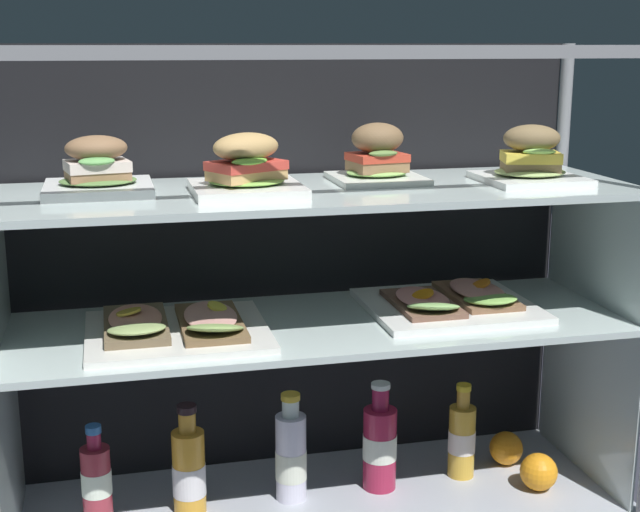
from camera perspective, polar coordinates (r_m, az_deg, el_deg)
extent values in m
cube|color=#B1B6C1|center=(1.94, 0.00, -15.89)|extent=(1.27, 0.45, 0.04)
cylinder|color=gray|center=(2.17, 14.86, 0.10)|extent=(0.03, 0.03, 0.97)
cube|color=gray|center=(1.48, 1.96, 12.92)|extent=(1.25, 0.02, 0.02)
cube|color=black|center=(1.96, -1.52, -0.28)|extent=(1.22, 0.01, 0.93)
cube|color=silver|center=(1.81, -19.35, -11.48)|extent=(0.01, 0.39, 0.38)
cube|color=silver|center=(2.06, 16.77, -8.21)|extent=(0.01, 0.39, 0.38)
cube|color=silver|center=(1.77, 0.00, -4.42)|extent=(1.23, 0.41, 0.01)
cube|color=silver|center=(1.97, 17.41, 0.77)|extent=(0.01, 0.39, 0.25)
cube|color=silver|center=(1.71, 0.00, 4.14)|extent=(1.23, 0.41, 0.01)
cube|color=white|center=(1.70, -14.00, 4.22)|extent=(0.20, 0.20, 0.02)
ellipsoid|color=#5B8243|center=(1.70, -14.03, 4.72)|extent=(0.14, 0.12, 0.01)
cube|color=#99714D|center=(1.70, -14.05, 5.04)|extent=(0.12, 0.10, 0.02)
cube|color=beige|center=(1.70, -14.08, 5.63)|extent=(0.13, 0.11, 0.02)
ellipsoid|color=#62A456|center=(1.66, -14.11, 5.93)|extent=(0.07, 0.04, 0.02)
ellipsoid|color=brown|center=(1.69, -14.15, 6.73)|extent=(0.13, 0.11, 0.05)
cube|color=white|center=(1.65, -4.71, 4.31)|extent=(0.20, 0.20, 0.02)
ellipsoid|color=#85C250|center=(1.65, -4.72, 4.82)|extent=(0.14, 0.12, 0.01)
cube|color=#DCAD68|center=(1.65, -4.73, 5.19)|extent=(0.15, 0.13, 0.02)
cube|color=#D24135|center=(1.65, -4.74, 5.81)|extent=(0.16, 0.14, 0.02)
ellipsoid|color=#6EB23C|center=(1.61, -4.54, 6.07)|extent=(0.08, 0.06, 0.02)
ellipsoid|color=tan|center=(1.64, -4.77, 6.98)|extent=(0.16, 0.14, 0.05)
cube|color=white|center=(1.80, 3.66, 4.97)|extent=(0.18, 0.18, 0.01)
ellipsoid|color=#8EC562|center=(1.79, 3.67, 5.39)|extent=(0.12, 0.11, 0.01)
cube|color=olive|center=(1.79, 3.68, 5.77)|extent=(0.11, 0.10, 0.02)
cube|color=#C63E2A|center=(1.79, 3.68, 6.35)|extent=(0.12, 0.10, 0.02)
ellipsoid|color=olive|center=(1.75, 4.07, 6.57)|extent=(0.07, 0.04, 0.01)
ellipsoid|color=brown|center=(1.79, 3.70, 7.55)|extent=(0.12, 0.10, 0.06)
cube|color=white|center=(1.83, 13.27, 4.84)|extent=(0.19, 0.19, 0.01)
ellipsoid|color=#9EBB6C|center=(1.83, 13.30, 5.27)|extent=(0.14, 0.12, 0.01)
cube|color=olive|center=(1.83, 13.32, 5.59)|extent=(0.12, 0.10, 0.02)
cube|color=yellow|center=(1.83, 13.35, 6.19)|extent=(0.13, 0.11, 0.02)
ellipsoid|color=#8BC155|center=(1.80, 13.87, 6.50)|extent=(0.07, 0.05, 0.02)
ellipsoid|color=brown|center=(1.82, 13.41, 7.35)|extent=(0.13, 0.11, 0.05)
cube|color=white|center=(1.71, -9.13, -4.81)|extent=(0.34, 0.31, 0.01)
cube|color=brown|center=(1.72, -11.73, -4.32)|extent=(0.12, 0.23, 0.02)
ellipsoid|color=#A7C172|center=(1.65, -11.66, -4.59)|extent=(0.12, 0.13, 0.03)
ellipsoid|color=#E2967E|center=(1.72, -11.75, -3.87)|extent=(0.10, 0.19, 0.01)
cylinder|color=yellow|center=(1.72, -12.16, -3.51)|extent=(0.06, 0.06, 0.02)
cube|color=brown|center=(1.72, -7.02, -4.25)|extent=(0.12, 0.24, 0.01)
ellipsoid|color=#93B460|center=(1.64, -6.74, -4.60)|extent=(0.13, 0.14, 0.05)
ellipsoid|color=#DE9E90|center=(1.71, -7.04, -3.81)|extent=(0.10, 0.19, 0.02)
cylinder|color=#F8E246|center=(1.73, -6.61, -3.24)|extent=(0.05, 0.05, 0.02)
cube|color=white|center=(1.87, 8.21, -3.18)|extent=(0.34, 0.31, 0.01)
cube|color=brown|center=(1.84, 6.56, -3.03)|extent=(0.12, 0.21, 0.01)
ellipsoid|color=#92C46C|center=(1.78, 7.27, -3.24)|extent=(0.13, 0.13, 0.04)
ellipsoid|color=pink|center=(1.83, 6.57, -2.66)|extent=(0.10, 0.17, 0.01)
cylinder|color=orange|center=(1.82, 6.61, -2.46)|extent=(0.05, 0.05, 0.02)
cube|color=brown|center=(1.91, 10.00, -2.51)|extent=(0.12, 0.23, 0.01)
ellipsoid|color=#8CC55A|center=(1.85, 10.85, -2.72)|extent=(0.13, 0.14, 0.03)
ellipsoid|color=#DE9387|center=(1.91, 10.02, -2.11)|extent=(0.10, 0.18, 0.02)
cylinder|color=orange|center=(1.90, 10.27, -1.79)|extent=(0.04, 0.04, 0.02)
cylinder|color=maroon|center=(1.87, -14.11, -14.04)|extent=(0.06, 0.06, 0.16)
cylinder|color=white|center=(1.87, -14.12, -13.86)|extent=(0.06, 0.06, 0.05)
cylinder|color=#9D2042|center=(1.83, -14.28, -11.39)|extent=(0.03, 0.03, 0.03)
cylinder|color=#2F69B0|center=(1.82, -14.33, -10.70)|extent=(0.03, 0.03, 0.02)
cylinder|color=gold|center=(1.87, -8.39, -13.52)|extent=(0.07, 0.07, 0.17)
cylinder|color=silver|center=(1.88, -8.37, -13.96)|extent=(0.07, 0.07, 0.07)
cylinder|color=gold|center=(1.82, -8.51, -10.49)|extent=(0.04, 0.04, 0.04)
cylinder|color=black|center=(1.81, -8.54, -9.64)|extent=(0.04, 0.04, 0.01)
cylinder|color=white|center=(1.90, -1.87, -12.78)|extent=(0.06, 0.06, 0.18)
cylinder|color=silver|center=(1.90, -1.87, -13.20)|extent=(0.07, 0.07, 0.06)
cylinder|color=silver|center=(1.85, -1.90, -9.70)|extent=(0.04, 0.04, 0.04)
cylinder|color=gold|center=(1.84, -1.90, -9.00)|extent=(0.04, 0.04, 0.01)
cylinder|color=#A11F3F|center=(1.94, 3.84, -12.21)|extent=(0.07, 0.07, 0.18)
cylinder|color=silver|center=(1.94, 3.84, -12.07)|extent=(0.07, 0.07, 0.05)
cylinder|color=#971B41|center=(1.90, 3.90, -9.12)|extent=(0.04, 0.04, 0.05)
cylinder|color=silver|center=(1.89, 3.91, -8.29)|extent=(0.04, 0.04, 0.01)
cylinder|color=gold|center=(2.02, 9.06, -11.66)|extent=(0.06, 0.06, 0.16)
cylinder|color=silver|center=(2.02, 9.06, -11.62)|extent=(0.06, 0.06, 0.05)
cylinder|color=gold|center=(1.98, 9.17, -9.02)|extent=(0.03, 0.03, 0.04)
cylinder|color=gold|center=(1.97, 9.20, -8.30)|extent=(0.03, 0.03, 0.01)
sphere|color=orange|center=(2.01, 13.83, -13.28)|extent=(0.08, 0.08, 0.08)
sphere|color=orange|center=(2.10, 11.84, -11.96)|extent=(0.08, 0.08, 0.08)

